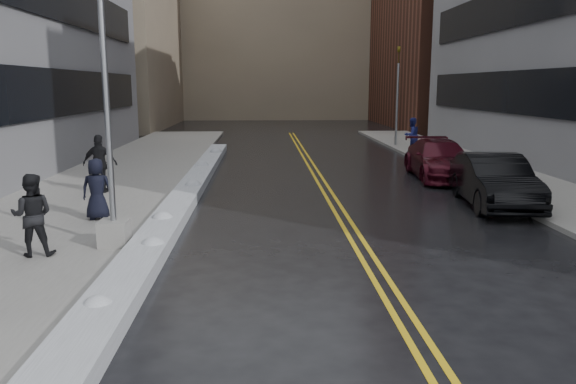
{
  "coord_description": "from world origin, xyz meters",
  "views": [
    {
      "loc": [
        0.16,
        -10.77,
        3.82
      ],
      "look_at": [
        0.76,
        2.43,
        1.3
      ],
      "focal_mm": 35.0,
      "sensor_mm": 36.0,
      "label": 1
    }
  ],
  "objects": [
    {
      "name": "fire_hydrant",
      "position": [
        9.0,
        10.0,
        0.55
      ],
      "size": [
        0.26,
        0.26,
        0.73
      ],
      "color": "maroon",
      "rests_on": "sidewalk_east"
    },
    {
      "name": "car_black",
      "position": [
        7.5,
        6.47,
        0.83
      ],
      "size": [
        2.31,
        5.23,
        1.67
      ],
      "primitive_type": "imported",
      "rotation": [
        0.0,
        0.0,
        -0.11
      ],
      "color": "black",
      "rests_on": "ground"
    },
    {
      "name": "building_far",
      "position": [
        2.0,
        60.0,
        11.0
      ],
      "size": [
        36.0,
        16.0,
        22.0
      ],
      "primitive_type": "cube",
      "color": "gray",
      "rests_on": "ground"
    },
    {
      "name": "car_maroon",
      "position": [
        7.5,
        12.04,
        0.79
      ],
      "size": [
        2.56,
        5.59,
        1.59
      ],
      "primitive_type": "imported",
      "rotation": [
        0.0,
        0.0,
        -0.06
      ],
      "color": "#3F0A16",
      "rests_on": "ground"
    },
    {
      "name": "sidewalk_east",
      "position": [
        10.0,
        10.0,
        0.07
      ],
      "size": [
        4.0,
        50.0,
        0.15
      ],
      "primitive_type": "cube",
      "color": "gray",
      "rests_on": "ground"
    },
    {
      "name": "ground",
      "position": [
        0.0,
        0.0,
        0.0
      ],
      "size": [
        160.0,
        160.0,
        0.0
      ],
      "primitive_type": "plane",
      "color": "black",
      "rests_on": "ground"
    },
    {
      "name": "traffic_signal",
      "position": [
        8.5,
        24.0,
        3.4
      ],
      "size": [
        0.16,
        0.2,
        6.0
      ],
      "color": "gray",
      "rests_on": "sidewalk_east"
    },
    {
      "name": "lane_line_right",
      "position": [
        2.65,
        10.0,
        0.0
      ],
      "size": [
        0.12,
        50.0,
        0.01
      ],
      "primitive_type": "cube",
      "color": "gold",
      "rests_on": "ground"
    },
    {
      "name": "snow_ridge",
      "position": [
        -2.45,
        8.0,
        0.17
      ],
      "size": [
        0.9,
        30.0,
        0.34
      ],
      "primitive_type": "cube",
      "color": "silver",
      "rests_on": "ground"
    },
    {
      "name": "pedestrian_b",
      "position": [
        -4.84,
        1.3,
        1.06
      ],
      "size": [
        0.96,
        0.8,
        1.81
      ],
      "primitive_type": "imported",
      "rotation": [
        0.0,
        0.0,
        3.28
      ],
      "color": "black",
      "rests_on": "sidewalk_west"
    },
    {
      "name": "lamppost",
      "position": [
        -3.3,
        2.0,
        2.53
      ],
      "size": [
        0.65,
        0.65,
        7.62
      ],
      "color": "gray",
      "rests_on": "sidewalk_west"
    },
    {
      "name": "lane_line_left",
      "position": [
        2.35,
        10.0,
        0.0
      ],
      "size": [
        0.12,
        50.0,
        0.01
      ],
      "primitive_type": "cube",
      "color": "gold",
      "rests_on": "ground"
    },
    {
      "name": "pedestrian_c",
      "position": [
        -4.42,
        4.66,
        1.0
      ],
      "size": [
        0.85,
        0.57,
        1.71
      ],
      "primitive_type": "imported",
      "rotation": [
        0.0,
        0.0,
        3.17
      ],
      "color": "black",
      "rests_on": "sidewalk_west"
    },
    {
      "name": "building_west_far",
      "position": [
        -15.5,
        44.0,
        9.0
      ],
      "size": [
        14.0,
        22.0,
        18.0
      ],
      "primitive_type": "cube",
      "color": "gray",
      "rests_on": "ground"
    },
    {
      "name": "sidewalk_west",
      "position": [
        -5.75,
        10.0,
        0.07
      ],
      "size": [
        5.5,
        50.0,
        0.15
      ],
      "primitive_type": "cube",
      "color": "gray",
      "rests_on": "ground"
    },
    {
      "name": "pedestrian_east",
      "position": [
        8.37,
        19.78,
        1.11
      ],
      "size": [
        1.16,
        1.06,
        1.92
      ],
      "primitive_type": "imported",
      "rotation": [
        0.0,
        0.0,
        3.58
      ],
      "color": "navy",
      "rests_on": "sidewalk_east"
    },
    {
      "name": "pedestrian_d",
      "position": [
        -5.46,
        8.69,
        1.16
      ],
      "size": [
        1.2,
        0.55,
        2.01
      ],
      "primitive_type": "imported",
      "rotation": [
        0.0,
        0.0,
        3.09
      ],
      "color": "black",
      "rests_on": "sidewalk_west"
    }
  ]
}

